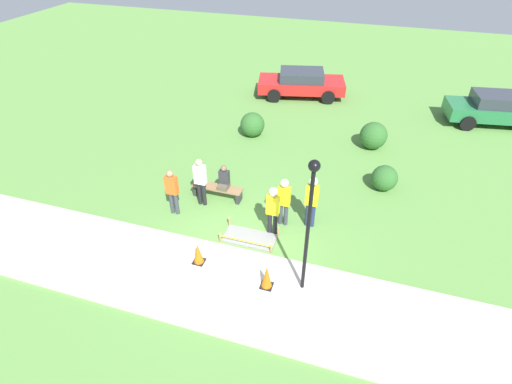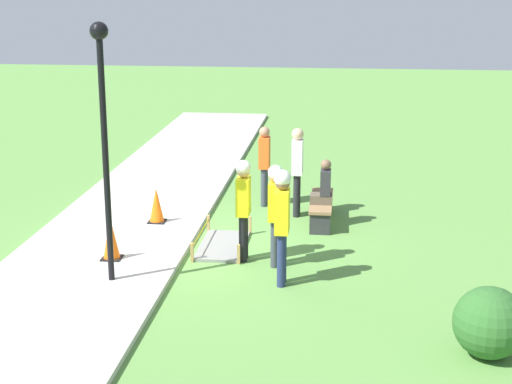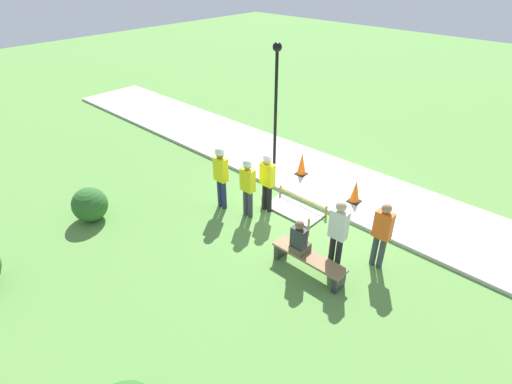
{
  "view_description": "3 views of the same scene",
  "coord_description": "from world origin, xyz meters",
  "px_view_note": "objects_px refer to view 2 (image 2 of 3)",
  "views": [
    {
      "loc": [
        3.17,
        -8.33,
        8.71
      ],
      "look_at": [
        0.05,
        1.52,
        1.18
      ],
      "focal_mm": 28.0,
      "sensor_mm": 36.0,
      "label": 1
    },
    {
      "loc": [
        13.67,
        2.75,
        4.81
      ],
      "look_at": [
        0.42,
        1.24,
        1.16
      ],
      "focal_mm": 55.0,
      "sensor_mm": 36.0,
      "label": 2
    },
    {
      "loc": [
        -5.55,
        8.32,
        6.47
      ],
      "look_at": [
        0.66,
        1.62,
        0.89
      ],
      "focal_mm": 28.0,
      "sensor_mm": 36.0,
      "label": 3
    }
  ],
  "objects_px": {
    "worker_supervisor": "(282,216)",
    "bystander_in_orange_shirt": "(264,161)",
    "person_seated_on_bench": "(324,186)",
    "traffic_cone_far_patch": "(111,238)",
    "worker_assistant": "(275,206)",
    "traffic_cone_near_patch": "(157,205)",
    "worker_trainee": "(243,201)",
    "bystander_in_gray_shirt": "(297,166)",
    "park_bench": "(321,206)",
    "lamppost_near": "(103,117)"
  },
  "relations": [
    {
      "from": "worker_supervisor",
      "to": "park_bench",
      "type": "bearing_deg",
      "value": 171.44
    },
    {
      "from": "park_bench",
      "to": "bystander_in_orange_shirt",
      "type": "distance_m",
      "value": 1.78
    },
    {
      "from": "traffic_cone_near_patch",
      "to": "worker_supervisor",
      "type": "height_order",
      "value": "worker_supervisor"
    },
    {
      "from": "worker_supervisor",
      "to": "bystander_in_gray_shirt",
      "type": "height_order",
      "value": "worker_supervisor"
    },
    {
      "from": "traffic_cone_far_patch",
      "to": "bystander_in_gray_shirt",
      "type": "bearing_deg",
      "value": 137.23
    },
    {
      "from": "worker_trainee",
      "to": "worker_supervisor",
      "type": "bearing_deg",
      "value": 35.47
    },
    {
      "from": "traffic_cone_far_patch",
      "to": "person_seated_on_bench",
      "type": "distance_m",
      "value": 4.45
    },
    {
      "from": "person_seated_on_bench",
      "to": "bystander_in_gray_shirt",
      "type": "xyz_separation_m",
      "value": [
        -0.63,
        -0.57,
        0.25
      ]
    },
    {
      "from": "bystander_in_gray_shirt",
      "to": "traffic_cone_near_patch",
      "type": "bearing_deg",
      "value": -68.27
    },
    {
      "from": "traffic_cone_near_patch",
      "to": "lamppost_near",
      "type": "xyz_separation_m",
      "value": [
        3.11,
        -0.01,
        2.31
      ]
    },
    {
      "from": "traffic_cone_far_patch",
      "to": "worker_assistant",
      "type": "distance_m",
      "value": 2.89
    },
    {
      "from": "worker_supervisor",
      "to": "worker_trainee",
      "type": "bearing_deg",
      "value": -144.53
    },
    {
      "from": "worker_assistant",
      "to": "traffic_cone_near_patch",
      "type": "bearing_deg",
      "value": -126.83
    },
    {
      "from": "worker_trainee",
      "to": "lamppost_near",
      "type": "relative_size",
      "value": 0.44
    },
    {
      "from": "traffic_cone_far_patch",
      "to": "worker_trainee",
      "type": "xyz_separation_m",
      "value": [
        -0.47,
        2.25,
        0.6
      ]
    },
    {
      "from": "worker_assistant",
      "to": "bystander_in_orange_shirt",
      "type": "distance_m",
      "value": 3.72
    },
    {
      "from": "park_bench",
      "to": "bystander_in_gray_shirt",
      "type": "bearing_deg",
      "value": -124.79
    },
    {
      "from": "worker_supervisor",
      "to": "bystander_in_gray_shirt",
      "type": "relative_size",
      "value": 1.03
    },
    {
      "from": "worker_supervisor",
      "to": "worker_assistant",
      "type": "height_order",
      "value": "worker_supervisor"
    },
    {
      "from": "worker_assistant",
      "to": "bystander_in_gray_shirt",
      "type": "relative_size",
      "value": 0.96
    },
    {
      "from": "traffic_cone_near_patch",
      "to": "park_bench",
      "type": "bearing_deg",
      "value": 102.54
    },
    {
      "from": "bystander_in_gray_shirt",
      "to": "traffic_cone_far_patch",
      "type": "bearing_deg",
      "value": -42.77
    },
    {
      "from": "person_seated_on_bench",
      "to": "traffic_cone_far_patch",
      "type": "bearing_deg",
      "value": -53.77
    },
    {
      "from": "traffic_cone_near_patch",
      "to": "worker_trainee",
      "type": "xyz_separation_m",
      "value": [
        1.7,
        1.96,
        0.63
      ]
    },
    {
      "from": "park_bench",
      "to": "bystander_in_gray_shirt",
      "type": "relative_size",
      "value": 1.0
    },
    {
      "from": "worker_assistant",
      "to": "lamppost_near",
      "type": "xyz_separation_m",
      "value": [
        1.21,
        -2.54,
        1.7
      ]
    },
    {
      "from": "worker_trainee",
      "to": "bystander_in_gray_shirt",
      "type": "relative_size",
      "value": 0.97
    },
    {
      "from": "worker_supervisor",
      "to": "worker_trainee",
      "type": "relative_size",
      "value": 1.06
    },
    {
      "from": "park_bench",
      "to": "bystander_in_orange_shirt",
      "type": "relative_size",
      "value": 1.06
    },
    {
      "from": "person_seated_on_bench",
      "to": "worker_assistant",
      "type": "bearing_deg",
      "value": -17.85
    },
    {
      "from": "person_seated_on_bench",
      "to": "bystander_in_orange_shirt",
      "type": "distance_m",
      "value": 1.88
    },
    {
      "from": "traffic_cone_near_patch",
      "to": "person_seated_on_bench",
      "type": "distance_m",
      "value": 3.35
    },
    {
      "from": "park_bench",
      "to": "worker_trainee",
      "type": "bearing_deg",
      "value": -27.97
    },
    {
      "from": "park_bench",
      "to": "lamppost_near",
      "type": "bearing_deg",
      "value": -40.33
    },
    {
      "from": "worker_supervisor",
      "to": "bystander_in_orange_shirt",
      "type": "xyz_separation_m",
      "value": [
        -4.54,
        -0.75,
        -0.17
      ]
    },
    {
      "from": "traffic_cone_near_patch",
      "to": "bystander_in_orange_shirt",
      "type": "height_order",
      "value": "bystander_in_orange_shirt"
    },
    {
      "from": "bystander_in_orange_shirt",
      "to": "lamppost_near",
      "type": "distance_m",
      "value": 5.56
    },
    {
      "from": "lamppost_near",
      "to": "worker_assistant",
      "type": "bearing_deg",
      "value": 115.41
    },
    {
      "from": "worker_supervisor",
      "to": "bystander_in_orange_shirt",
      "type": "distance_m",
      "value": 4.61
    },
    {
      "from": "traffic_cone_near_patch",
      "to": "person_seated_on_bench",
      "type": "xyz_separation_m",
      "value": [
        -0.46,
        3.3,
        0.37
      ]
    },
    {
      "from": "lamppost_near",
      "to": "worker_supervisor",
      "type": "bearing_deg",
      "value": 97.26
    },
    {
      "from": "traffic_cone_near_patch",
      "to": "worker_trainee",
      "type": "relative_size",
      "value": 0.39
    },
    {
      "from": "worker_trainee",
      "to": "bystander_in_gray_shirt",
      "type": "distance_m",
      "value": 2.88
    },
    {
      "from": "person_seated_on_bench",
      "to": "lamppost_near",
      "type": "bearing_deg",
      "value": -42.79
    },
    {
      "from": "traffic_cone_near_patch",
      "to": "worker_supervisor",
      "type": "bearing_deg",
      "value": 44.6
    },
    {
      "from": "worker_trainee",
      "to": "lamppost_near",
      "type": "distance_m",
      "value": 2.95
    },
    {
      "from": "traffic_cone_far_patch",
      "to": "bystander_in_orange_shirt",
      "type": "height_order",
      "value": "bystander_in_orange_shirt"
    },
    {
      "from": "person_seated_on_bench",
      "to": "worker_trainee",
      "type": "xyz_separation_m",
      "value": [
        2.15,
        -1.33,
        0.26
      ]
    },
    {
      "from": "park_bench",
      "to": "lamppost_near",
      "type": "relative_size",
      "value": 0.45
    },
    {
      "from": "worker_trainee",
      "to": "bystander_in_orange_shirt",
      "type": "distance_m",
      "value": 3.48
    }
  ]
}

